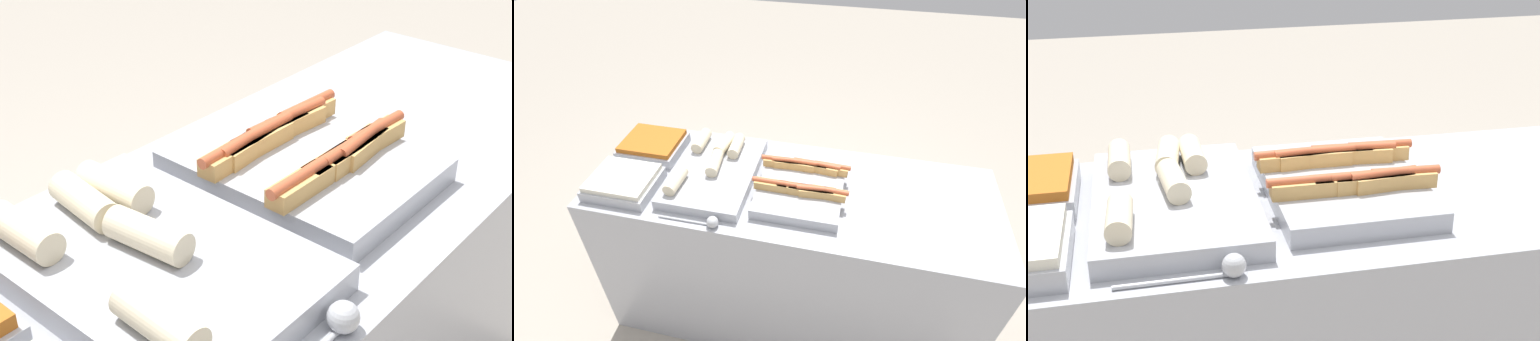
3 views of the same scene
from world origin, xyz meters
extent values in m
plane|color=#ADA393|center=(0.00, 0.00, 0.00)|extent=(12.00, 12.00, 0.00)
cube|color=#A8AAB2|center=(0.00, 0.00, 0.47)|extent=(1.84, 0.68, 0.95)
cube|color=#A8AAB2|center=(0.05, 0.00, 0.97)|extent=(0.37, 0.48, 0.05)
cube|color=tan|center=(-0.08, -0.08, 1.01)|extent=(0.14, 0.05, 0.04)
cylinder|color=#C15633|center=(-0.08, -0.08, 1.03)|extent=(0.16, 0.02, 0.02)
cube|color=tan|center=(-0.07, 0.08, 1.01)|extent=(0.14, 0.05, 0.04)
cylinder|color=#C15633|center=(-0.07, 0.08, 1.03)|extent=(0.16, 0.03, 0.02)
cube|color=tan|center=(0.17, 0.09, 1.01)|extent=(0.15, 0.05, 0.04)
cylinder|color=#C15633|center=(0.17, 0.09, 1.03)|extent=(0.16, 0.03, 0.02)
cube|color=tan|center=(0.07, -0.08, 1.01)|extent=(0.14, 0.05, 0.04)
cylinder|color=#C15633|center=(0.07, -0.08, 1.03)|extent=(0.16, 0.02, 0.02)
cube|color=tan|center=(0.18, -0.08, 1.01)|extent=(0.15, 0.05, 0.04)
cylinder|color=#C15633|center=(0.18, -0.08, 1.03)|extent=(0.16, 0.03, 0.02)
cube|color=tan|center=(0.07, 0.09, 1.01)|extent=(0.15, 0.05, 0.04)
cylinder|color=#C15633|center=(0.07, 0.09, 1.03)|extent=(0.16, 0.03, 0.02)
cube|color=tan|center=(0.02, -0.08, 1.01)|extent=(0.14, 0.05, 0.04)
cylinder|color=#C15633|center=(0.02, -0.08, 1.03)|extent=(0.16, 0.03, 0.02)
cube|color=tan|center=(0.12, -0.08, 1.01)|extent=(0.15, 0.06, 0.04)
cylinder|color=#C15633|center=(0.12, -0.08, 1.03)|extent=(0.16, 0.04, 0.02)
cube|color=tan|center=(0.13, 0.08, 1.01)|extent=(0.15, 0.06, 0.04)
cylinder|color=#C15633|center=(0.13, 0.08, 1.03)|extent=(0.16, 0.04, 0.02)
cube|color=tan|center=(0.02, 0.08, 1.01)|extent=(0.14, 0.05, 0.04)
cylinder|color=#C15633|center=(0.02, 0.08, 1.03)|extent=(0.16, 0.02, 0.02)
cube|color=tan|center=(-0.02, 0.08, 1.01)|extent=(0.15, 0.06, 0.04)
cylinder|color=#C15633|center=(-0.02, 0.08, 1.03)|extent=(0.16, 0.04, 0.02)
cube|color=#A8AAB2|center=(-0.36, 0.00, 0.97)|extent=(0.37, 0.55, 0.05)
cylinder|color=beige|center=(-0.36, 0.00, 1.02)|extent=(0.07, 0.15, 0.06)
cylinder|color=beige|center=(-0.30, 0.15, 1.02)|extent=(0.06, 0.15, 0.06)
cylinder|color=beige|center=(-0.48, -0.16, 1.02)|extent=(0.06, 0.15, 0.06)
cylinder|color=beige|center=(-0.36, 0.16, 1.02)|extent=(0.07, 0.15, 0.06)
cylinder|color=beige|center=(-0.48, 0.16, 1.02)|extent=(0.06, 0.15, 0.06)
cube|color=#A8AAB2|center=(-0.73, -0.17, 0.97)|extent=(0.29, 0.26, 0.05)
cube|color=silver|center=(-0.73, -0.17, 1.01)|extent=(0.27, 0.24, 0.02)
cube|color=#A8AAB2|center=(-0.73, 0.12, 0.97)|extent=(0.29, 0.26, 0.05)
cube|color=#B7601E|center=(-0.73, 0.12, 1.01)|extent=(0.27, 0.24, 0.02)
cylinder|color=#B2B5BA|center=(-0.39, -0.31, 0.95)|extent=(0.24, 0.01, 0.01)
sphere|color=#B2B5BA|center=(-0.27, -0.31, 0.97)|extent=(0.05, 0.05, 0.05)
camera|label=1|loc=(-0.95, -0.72, 1.67)|focal=50.00mm
camera|label=2|loc=(0.21, -1.35, 2.14)|focal=28.00mm
camera|label=3|loc=(-0.43, -1.51, 1.71)|focal=50.00mm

